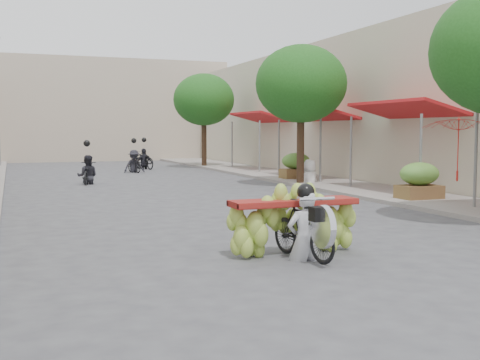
# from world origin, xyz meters

# --- Properties ---
(ground) EXTENTS (120.00, 120.00, 0.00)m
(ground) POSITION_xyz_m (0.00, 0.00, 0.00)
(ground) COLOR #4F4F54
(ground) RESTS_ON ground
(sidewalk_right) EXTENTS (4.00, 60.00, 0.12)m
(sidewalk_right) POSITION_xyz_m (7.00, 15.00, 0.06)
(sidewalk_right) COLOR gray
(sidewalk_right) RESTS_ON ground
(shophouse_row_right) EXTENTS (9.77, 40.00, 6.00)m
(shophouse_row_right) POSITION_xyz_m (11.99, 14.00, 3.00)
(shophouse_row_right) COLOR beige
(shophouse_row_right) RESTS_ON ground
(far_building) EXTENTS (20.00, 6.00, 7.00)m
(far_building) POSITION_xyz_m (0.00, 38.00, 3.50)
(far_building) COLOR #B9A792
(far_building) RESTS_ON ground
(street_tree_mid) EXTENTS (3.40, 3.40, 5.25)m
(street_tree_mid) POSITION_xyz_m (5.40, 14.00, 3.78)
(street_tree_mid) COLOR #3A2719
(street_tree_mid) RESTS_ON ground
(street_tree_far) EXTENTS (3.40, 3.40, 5.25)m
(street_tree_far) POSITION_xyz_m (5.40, 26.00, 3.78)
(street_tree_far) COLOR #3A2719
(street_tree_far) RESTS_ON ground
(produce_crate_mid) EXTENTS (1.20, 0.88, 1.16)m
(produce_crate_mid) POSITION_xyz_m (6.20, 8.00, 0.71)
(produce_crate_mid) COLOR brown
(produce_crate_mid) RESTS_ON ground
(produce_crate_far) EXTENTS (1.20, 0.88, 1.16)m
(produce_crate_far) POSITION_xyz_m (6.20, 16.00, 0.71)
(produce_crate_far) COLOR brown
(produce_crate_far) RESTS_ON ground
(banana_motorbike) EXTENTS (2.20, 1.82, 2.05)m
(banana_motorbike) POSITION_xyz_m (-0.38, 2.48, 0.69)
(banana_motorbike) COLOR black
(banana_motorbike) RESTS_ON ground
(market_umbrella) EXTENTS (2.48, 2.48, 1.72)m
(market_umbrella) POSITION_xyz_m (6.15, 6.36, 2.46)
(market_umbrella) COLOR red
(market_umbrella) RESTS_ON ground
(pedestrian) EXTENTS (0.98, 0.77, 1.74)m
(pedestrian) POSITION_xyz_m (5.84, 14.07, 0.99)
(pedestrian) COLOR white
(pedestrian) RESTS_ON ground
(bg_motorbike_a) EXTENTS (0.91, 1.59, 1.95)m
(bg_motorbike_a) POSITION_xyz_m (-1.99, 17.55, 0.76)
(bg_motorbike_a) COLOR black
(bg_motorbike_a) RESTS_ON ground
(bg_motorbike_b) EXTENTS (1.15, 1.62, 1.95)m
(bg_motorbike_b) POSITION_xyz_m (0.95, 23.37, 0.87)
(bg_motorbike_b) COLOR black
(bg_motorbike_b) RESTS_ON ground
(bg_motorbike_c) EXTENTS (1.13, 1.88, 1.95)m
(bg_motorbike_c) POSITION_xyz_m (1.97, 25.84, 0.77)
(bg_motorbike_c) COLOR black
(bg_motorbike_c) RESTS_ON ground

